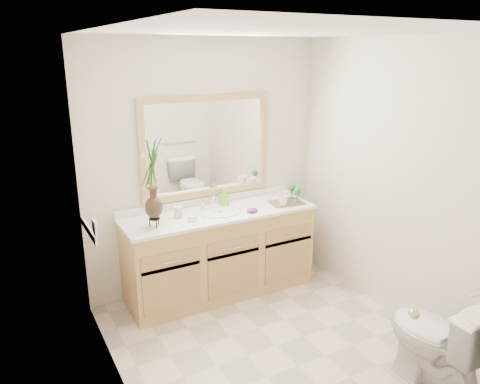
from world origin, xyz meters
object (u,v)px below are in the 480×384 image
tumbler (178,212)px  soap_bottle (224,198)px  tray (287,203)px  flower_vase (152,171)px  toilet (437,341)px

tumbler → soap_bottle: size_ratio=0.66×
soap_bottle → tray: size_ratio=0.46×
tumbler → tray: bearing=-6.8°
soap_bottle → tumbler: bearing=-170.4°
flower_vase → soap_bottle: flower_vase is taller
toilet → soap_bottle: (-0.58, 2.09, 0.54)m
flower_vase → tray: 1.43m
tumbler → soap_bottle: bearing=12.2°
flower_vase → toilet: bearing=-54.0°
flower_vase → tumbler: (0.26, 0.11, -0.44)m
tumbler → toilet: bearing=-61.0°
toilet → flower_vase: (-1.36, 1.86, 0.95)m
flower_vase → soap_bottle: 0.91m
tumbler → tray: tumbler is taller
soap_bottle → tray: 0.62m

